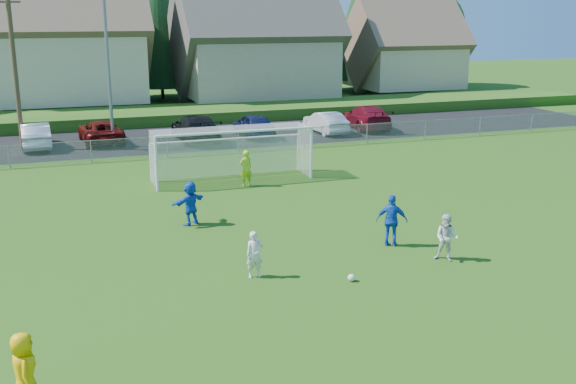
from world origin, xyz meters
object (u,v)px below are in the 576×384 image
Objects in this scene: player_white_a at (255,255)px; car_d at (196,128)px; referee at (24,371)px; car_f at (326,122)px; player_white_b at (447,238)px; car_g at (367,117)px; car_e at (254,125)px; player_blue_a at (392,220)px; car_c at (101,131)px; soccer_ball at (351,278)px; player_blue_b at (190,203)px; goalkeeper at (246,168)px; car_b at (36,135)px; soccer_goal at (231,145)px.

car_d reaches higher than player_white_a.
car_f is at bearing -37.62° from referee.
player_white_b is 0.28× the size of car_g.
car_g reaches higher than car_e.
car_g is at bearing -83.43° from player_blue_a.
player_blue_a reaches higher than player_white_a.
car_f reaches higher than car_c.
player_blue_b reaches higher than soccer_ball.
car_g is (12.21, 24.12, 0.68)m from soccer_ball.
goalkeeper reaches higher than soccer_ball.
car_g is (21.08, -0.34, 0.05)m from car_b.
car_f is (12.29, 16.49, -0.13)m from player_blue_b.
player_blue_a reaches higher than player_white_b.
car_f is at bearing -158.61° from player_blue_b.
car_b is 1.06× the size of car_f.
car_d reaches higher than player_white_b.
car_e is at bearing 168.61° from car_c.
soccer_goal is at bearing 109.46° from car_c.
soccer_goal reaches higher than soccer_ball.
car_g is (9.62, 21.71, -0.10)m from player_blue_a.
soccer_goal reaches higher than car_g.
car_f is 13.67m from soccer_goal.
player_white_b reaches higher than soccer_ball.
car_d reaches higher than car_g.
car_d is at bearing 140.52° from player_white_b.
referee is 28.98m from car_c.
car_d is 1.28× the size of car_e.
player_white_b is at bearing -73.96° from soccer_goal.
player_white_b is at bearing -75.06° from referee.
car_d is at bearing 171.72° from car_b.
player_white_a reaches higher than soccer_ball.
car_g is (15.54, 17.10, -0.04)m from player_blue_b.
player_white_b reaches higher than player_white_a.
car_e is at bearing 174.22° from car_b.
soccer_goal reaches higher than player_blue_a.
player_white_a is 0.32× the size of car_b.
referee is 1.15× the size of player_white_a.
goalkeeper is at bearing 88.91° from car_d.
car_c is (-5.37, 13.09, -0.15)m from goalkeeper.
car_g is at bearing -41.55° from referee.
soccer_goal is at bearing 87.08° from car_d.
car_d is at bearing -53.53° from player_blue_a.
player_blue_b reaches higher than referee.
car_e is 11.28m from soccer_goal.
referee is 0.22× the size of soccer_goal.
car_c reaches higher than soccer_ball.
player_blue_a is (2.58, 2.41, 0.78)m from soccer_ball.
soccer_ball is at bearing -128.20° from player_white_b.
car_f is (8.76, 11.67, -0.14)m from goalkeeper.
car_f reaches higher than soccer_ball.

